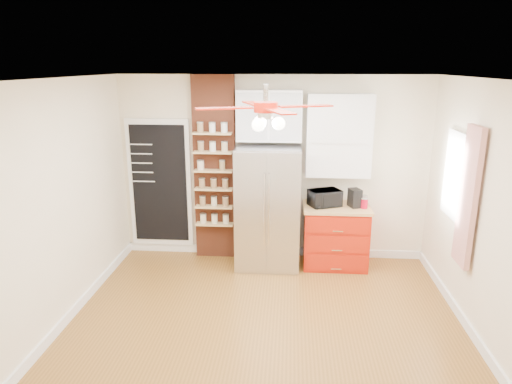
# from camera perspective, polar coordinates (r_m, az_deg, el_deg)

# --- Properties ---
(floor) EXTENTS (4.50, 4.50, 0.00)m
(floor) POSITION_cam_1_polar(r_m,az_deg,el_deg) (5.36, 1.07, -16.27)
(floor) COLOR brown
(floor) RESTS_ON ground
(ceiling) EXTENTS (4.50, 4.50, 0.00)m
(ceiling) POSITION_cam_1_polar(r_m,az_deg,el_deg) (4.55, 1.25, 13.95)
(ceiling) COLOR white
(ceiling) RESTS_ON wall_back
(wall_back) EXTENTS (4.50, 0.02, 2.70)m
(wall_back) POSITION_cam_1_polar(r_m,az_deg,el_deg) (6.71, 2.14, 2.90)
(wall_back) COLOR #F3E5C3
(wall_back) RESTS_ON floor
(wall_front) EXTENTS (4.50, 0.02, 2.70)m
(wall_front) POSITION_cam_1_polar(r_m,az_deg,el_deg) (2.96, -1.16, -14.61)
(wall_front) COLOR #F3E5C3
(wall_front) RESTS_ON floor
(wall_left) EXTENTS (0.02, 4.00, 2.70)m
(wall_left) POSITION_cam_1_polar(r_m,az_deg,el_deg) (5.39, -23.47, -1.66)
(wall_left) COLOR #F3E5C3
(wall_left) RESTS_ON floor
(wall_right) EXTENTS (0.02, 4.00, 2.70)m
(wall_right) POSITION_cam_1_polar(r_m,az_deg,el_deg) (5.18, 26.90, -2.77)
(wall_right) COLOR #F3E5C3
(wall_right) RESTS_ON floor
(chalkboard) EXTENTS (0.95, 0.05, 1.95)m
(chalkboard) POSITION_cam_1_polar(r_m,az_deg,el_deg) (7.01, -11.92, 1.02)
(chalkboard) COLOR white
(chalkboard) RESTS_ON wall_back
(brick_pillar) EXTENTS (0.60, 0.16, 2.70)m
(brick_pillar) POSITION_cam_1_polar(r_m,az_deg,el_deg) (6.72, -5.16, 2.86)
(brick_pillar) COLOR brown
(brick_pillar) RESTS_ON floor
(fridge) EXTENTS (0.90, 0.70, 1.75)m
(fridge) POSITION_cam_1_polar(r_m,az_deg,el_deg) (6.48, 1.52, -1.92)
(fridge) COLOR #BDBCC1
(fridge) RESTS_ON floor
(upper_glass_cabinet) EXTENTS (0.90, 0.35, 0.70)m
(upper_glass_cabinet) POSITION_cam_1_polar(r_m,az_deg,el_deg) (6.41, 1.69, 9.55)
(upper_glass_cabinet) COLOR white
(upper_glass_cabinet) RESTS_ON wall_back
(red_cabinet) EXTENTS (0.94, 0.64, 0.90)m
(red_cabinet) POSITION_cam_1_polar(r_m,az_deg,el_deg) (6.69, 9.87, -5.40)
(red_cabinet) COLOR #AE1B09
(red_cabinet) RESTS_ON floor
(upper_shelf_unit) EXTENTS (0.90, 0.30, 1.15)m
(upper_shelf_unit) POSITION_cam_1_polar(r_m,az_deg,el_deg) (6.49, 10.33, 6.94)
(upper_shelf_unit) COLOR white
(upper_shelf_unit) RESTS_ON wall_back
(window) EXTENTS (0.04, 0.75, 1.05)m
(window) POSITION_cam_1_polar(r_m,az_deg,el_deg) (5.93, 23.78, 1.81)
(window) COLOR white
(window) RESTS_ON wall_right
(curtain) EXTENTS (0.06, 0.40, 1.55)m
(curtain) POSITION_cam_1_polar(r_m,az_deg,el_deg) (5.44, 25.00, -0.61)
(curtain) COLOR #AB2316
(curtain) RESTS_ON wall_right
(ceiling_fan) EXTENTS (1.40, 1.40, 0.44)m
(ceiling_fan) POSITION_cam_1_polar(r_m,az_deg,el_deg) (4.56, 1.23, 10.48)
(ceiling_fan) COLOR silver
(ceiling_fan) RESTS_ON ceiling
(toaster_oven) EXTENTS (0.51, 0.44, 0.23)m
(toaster_oven) POSITION_cam_1_polar(r_m,az_deg,el_deg) (6.49, 8.57, -0.75)
(toaster_oven) COLOR black
(toaster_oven) RESTS_ON red_cabinet
(coffee_maker) EXTENTS (0.20, 0.23, 0.26)m
(coffee_maker) POSITION_cam_1_polar(r_m,az_deg,el_deg) (6.53, 12.24, -0.73)
(coffee_maker) COLOR black
(coffee_maker) RESTS_ON red_cabinet
(canister_left) EXTENTS (0.13, 0.13, 0.13)m
(canister_left) POSITION_cam_1_polar(r_m,az_deg,el_deg) (6.52, 13.37, -1.41)
(canister_left) COLOR #B10921
(canister_left) RESTS_ON red_cabinet
(canister_right) EXTENTS (0.11, 0.11, 0.15)m
(canister_right) POSITION_cam_1_polar(r_m,az_deg,el_deg) (6.58, 13.29, -1.16)
(canister_right) COLOR red
(canister_right) RESTS_ON red_cabinet
(pantry_jar_oats) EXTENTS (0.10, 0.10, 0.13)m
(pantry_jar_oats) POSITION_cam_1_polar(r_m,az_deg,el_deg) (6.59, -6.93, 3.32)
(pantry_jar_oats) COLOR beige
(pantry_jar_oats) RESTS_ON brick_pillar
(pantry_jar_beans) EXTENTS (0.10, 0.10, 0.14)m
(pantry_jar_beans) POSITION_cam_1_polar(r_m,az_deg,el_deg) (6.52, -4.24, 3.31)
(pantry_jar_beans) COLOR #997F4E
(pantry_jar_beans) RESTS_ON brick_pillar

